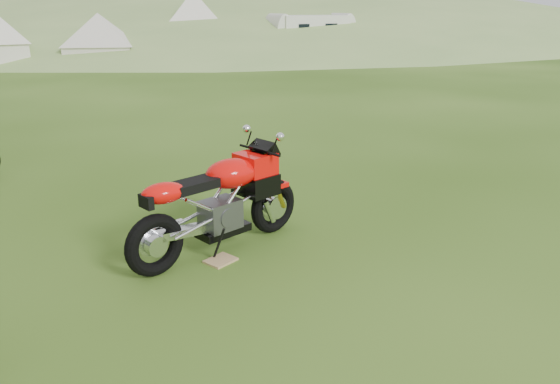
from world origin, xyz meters
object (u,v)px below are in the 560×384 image
sport_motorcycle (218,196)px  plywood_board (221,260)px  tent_mid (100,37)px  tent_right (195,26)px  caravan (310,36)px

sport_motorcycle → plywood_board: bearing=-126.9°
sport_motorcycle → tent_mid: tent_mid is taller
plywood_board → tent_mid: tent_mid is taller
sport_motorcycle → tent_right: (8.84, 20.98, 0.84)m
sport_motorcycle → tent_right: bearing=55.2°
plywood_board → caravan: bearing=53.0°
sport_motorcycle → plywood_board: size_ratio=7.09×
sport_motorcycle → plywood_board: (-0.11, -0.23, -0.59)m
plywood_board → sport_motorcycle: bearing=65.1°
tent_mid → tent_right: size_ratio=0.80×
sport_motorcycle → plywood_board: sport_motorcycle is taller
plywood_board → tent_right: (8.94, 21.20, 1.43)m
sport_motorcycle → caravan: (13.38, 17.69, 0.39)m
sport_motorcycle → caravan: size_ratio=0.47×
plywood_board → caravan: (13.49, 17.92, 0.98)m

